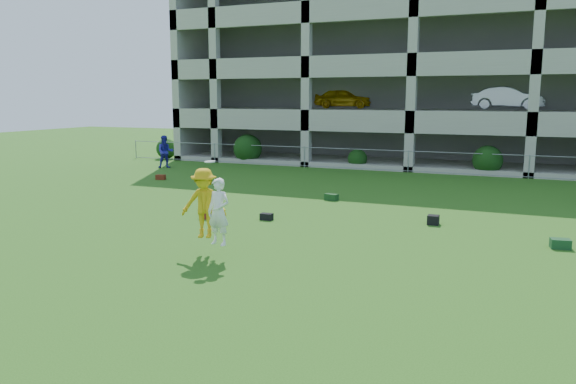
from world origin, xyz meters
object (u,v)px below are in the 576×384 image
at_px(crate_d, 433,220).
at_px(frisbee_contest, 207,205).
at_px(parking_garage, 437,67).
at_px(bystander_a, 165,152).

relative_size(crate_d, frisbee_contest, 0.17).
height_order(crate_d, parking_garage, parking_garage).
bearing_deg(parking_garage, crate_d, -81.30).
xyz_separation_m(bystander_a, crate_d, (16.40, -8.81, -0.78)).
height_order(bystander_a, frisbee_contest, frisbee_contest).
height_order(bystander_a, crate_d, bystander_a).
bearing_deg(parking_garage, bystander_a, -137.25).
relative_size(frisbee_contest, parking_garage, 0.07).
bearing_deg(frisbee_contest, parking_garage, 86.62).
bearing_deg(parking_garage, frisbee_contest, -93.38).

